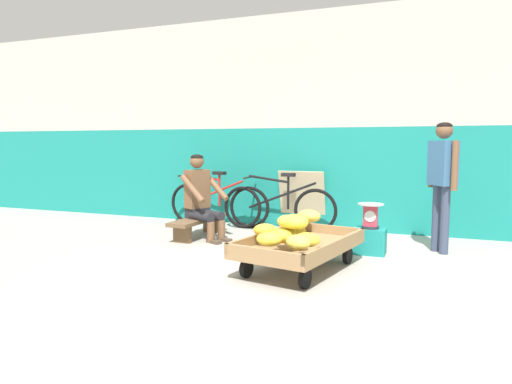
% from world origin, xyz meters
% --- Properties ---
extents(ground_plane, '(80.00, 80.00, 0.00)m').
position_xyz_m(ground_plane, '(0.00, 0.00, 0.00)').
color(ground_plane, '#A39E93').
extents(back_wall, '(16.00, 0.30, 3.22)m').
position_xyz_m(back_wall, '(0.00, 2.95, 1.61)').
color(back_wall, '#19847A').
rests_on(back_wall, ground).
extents(banana_cart, '(1.12, 1.58, 0.36)m').
position_xyz_m(banana_cart, '(0.10, 0.49, 0.24)').
color(banana_cart, '#99754C').
rests_on(banana_cart, ground).
extents(banana_pile, '(0.77, 1.46, 0.26)m').
position_xyz_m(banana_pile, '(0.07, 0.31, 0.46)').
color(banana_pile, yellow).
rests_on(banana_pile, banana_cart).
extents(low_bench, '(0.35, 1.11, 0.27)m').
position_xyz_m(low_bench, '(-1.66, 1.59, 0.20)').
color(low_bench, brown).
rests_on(low_bench, ground).
extents(vendor_seated, '(0.74, 0.63, 1.14)m').
position_xyz_m(vendor_seated, '(-1.58, 1.55, 0.57)').
color(vendor_seated, brown).
rests_on(vendor_seated, ground).
extents(plastic_crate, '(0.36, 0.28, 0.30)m').
position_xyz_m(plastic_crate, '(0.68, 1.47, 0.15)').
color(plastic_crate, '#19847F').
rests_on(plastic_crate, ground).
extents(weighing_scale, '(0.30, 0.30, 0.29)m').
position_xyz_m(weighing_scale, '(0.68, 1.47, 0.45)').
color(weighing_scale, '#28282D').
rests_on(weighing_scale, plastic_crate).
extents(bicycle_near_left, '(1.66, 0.48, 0.86)m').
position_xyz_m(bicycle_near_left, '(-1.86, 2.49, 0.35)').
color(bicycle_near_left, black).
rests_on(bicycle_near_left, ground).
extents(bicycle_far_left, '(1.66, 0.48, 0.86)m').
position_xyz_m(bicycle_far_left, '(-0.75, 2.49, 0.35)').
color(bicycle_far_left, black).
rests_on(bicycle_far_left, ground).
extents(sign_board, '(0.70, 0.24, 0.88)m').
position_xyz_m(sign_board, '(-0.50, 2.76, 0.44)').
color(sign_board, '#C6B289').
rests_on(sign_board, ground).
extents(customer_adult, '(0.35, 0.41, 1.53)m').
position_xyz_m(customer_adult, '(1.44, 1.83, 0.95)').
color(customer_adult, '#38425B').
rests_on(customer_adult, ground).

